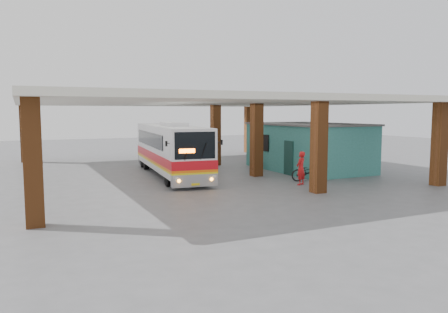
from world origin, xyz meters
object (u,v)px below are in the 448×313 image
motorcycle (309,172)px  coach_bus (171,149)px  pedestrian (301,168)px  red_chair (256,164)px

motorcycle → coach_bus: bearing=62.8°
motorcycle → pedestrian: pedestrian is taller
coach_bus → motorcycle: (6.28, -5.37, -1.08)m
coach_bus → red_chair: coach_bus is taller
red_chair → pedestrian: bearing=-97.2°
motorcycle → red_chair: (-0.32, 5.44, -0.16)m
coach_bus → pedestrian: coach_bus is taller
coach_bus → motorcycle: coach_bus is taller
coach_bus → red_chair: 6.09m
pedestrian → red_chair: pedestrian is taller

